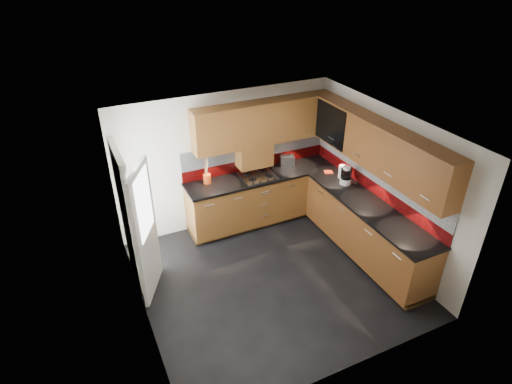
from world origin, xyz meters
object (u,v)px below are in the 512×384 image
utensil_pot (207,178)px  food_processor (346,176)px  toaster (287,160)px  gas_hob (258,176)px

utensil_pot → food_processor: size_ratio=1.46×
food_processor → toaster: bearing=117.6°
toaster → food_processor: food_processor is taller
gas_hob → food_processor: size_ratio=1.88×
utensil_pot → toaster: bearing=0.9°
toaster → food_processor: size_ratio=0.92×
gas_hob → toaster: (0.67, 0.18, 0.07)m
gas_hob → toaster: 0.69m
utensil_pot → toaster: utensil_pot is taller
utensil_pot → toaster: size_ratio=1.58×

